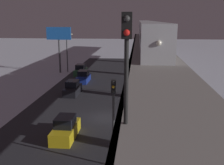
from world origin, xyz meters
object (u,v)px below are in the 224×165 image
Objects in this scene: sedan_yellow at (66,129)px; traffic_light_mid at (126,65)px; sedan_blue at (83,77)px; subway_train at (146,29)px; traffic_light_near at (113,111)px; commercial_billboard at (59,38)px; sedan_black at (73,89)px; sedan_green at (81,70)px; rail_signal at (127,50)px.

sedan_yellow is 16.16m from traffic_light_mid.
subway_train is at bearing -124.62° from sedan_blue.
commercial_billboard is (13.74, -34.04, 2.63)m from traffic_light_near.
traffic_light_mid is (-4.70, -15.08, 3.40)m from sedan_yellow.
sedan_black and sedan_blue have the same top height.
sedan_black is at bearing 112.05° from commercial_billboard.
sedan_green is at bearing -54.28° from traffic_light_mid.
traffic_light_near is at bearing 85.53° from subway_train.
sedan_black is at bearing 65.14° from subway_train.
traffic_light_near reaches higher than sedan_blue.
subway_train is 39.00m from sedan_yellow.
traffic_light_mid is (0.00, -19.54, 0.00)m from traffic_light_near.
traffic_light_near is (-9.30, 32.47, 3.41)m from sedan_green.
subway_train reaches higher than sedan_green.
subway_train is 17.44m from sedan_green.
subway_train is at bearing -98.34° from traffic_light_mid.
sedan_green is at bearing 36.80° from subway_train.
sedan_blue is at bearing 97.31° from sedan_yellow.
commercial_billboard reaches higher than sedan_blue.
commercial_billboard is (17.01, 7.84, -1.54)m from subway_train.
commercial_billboard is (6.24, -15.41, 6.03)m from sedan_black.
rail_signal is 0.91× the size of sedan_blue.
traffic_light_mid reaches higher than sedan_blue.
commercial_billboard is at bearing -68.02° from traffic_light_near.
sedan_green is 7.66m from commercial_billboard.
sedan_green is at bearing -73.81° from sedan_blue.
traffic_light_mid is (-7.50, 6.73, 3.40)m from sedan_blue.
commercial_billboard reaches higher than sedan_black.
traffic_light_mid is at bearing -90.00° from traffic_light_near.
rail_signal reaches higher than traffic_light_near.
sedan_black is at bearing -72.02° from rail_signal.
sedan_black is (10.77, 23.25, -7.57)m from subway_train.
sedan_blue is (10.77, 15.61, -7.57)m from subway_train.
sedan_green is 0.72× the size of traffic_light_mid.
rail_signal is 42.81m from sedan_green.
sedan_blue is at bearing -90.00° from sedan_black.
sedan_yellow is 7.31m from traffic_light_near.
traffic_light_near is at bearing -43.47° from sedan_yellow.
sedan_blue is (-1.80, 6.20, 0.01)m from sedan_green.
rail_signal is 0.91× the size of sedan_yellow.
traffic_light_mid is 0.72× the size of commercial_billboard.
rail_signal is 44.81m from commercial_billboard.
rail_signal is 0.87× the size of sedan_green.
commercial_billboard is (9.04, -29.58, 6.03)m from sedan_yellow.
sedan_yellow is at bearing -43.47° from traffic_light_near.
traffic_light_near is at bearing 90.00° from traffic_light_mid.
sedan_yellow is 0.98× the size of sedan_black.
sedan_black is 1.02× the size of sedan_blue.
sedan_black is 17.68m from commercial_billboard.
subway_train is 20.42m from sedan_blue.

